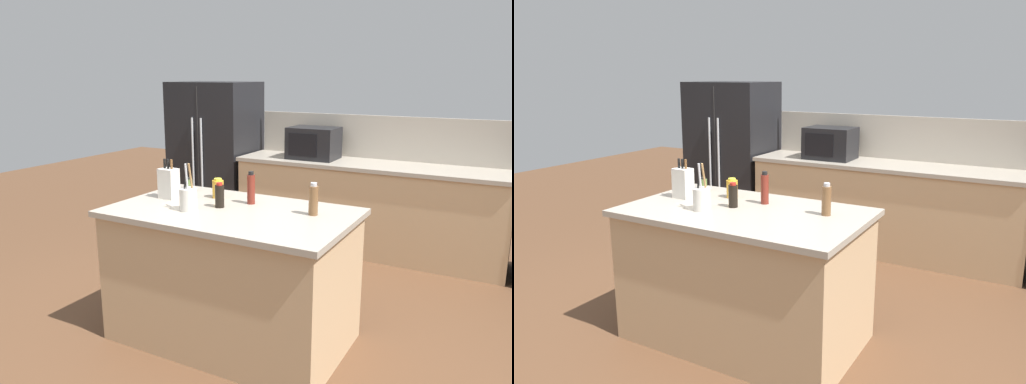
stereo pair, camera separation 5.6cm
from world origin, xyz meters
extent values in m
plane|color=brown|center=(0.00, 0.00, 0.00)|extent=(14.00, 14.00, 0.00)
cube|color=tan|center=(0.30, 2.20, 0.45)|extent=(2.73, 0.62, 0.90)
cube|color=#9E9384|center=(0.30, 2.20, 0.92)|extent=(2.77, 0.66, 0.04)
cube|color=#B2A899|center=(0.30, 2.52, 1.17)|extent=(2.73, 0.03, 0.46)
cube|color=tan|center=(0.00, 0.00, 0.45)|extent=(1.57, 0.91, 0.90)
cube|color=#9E9384|center=(0.00, 0.00, 0.92)|extent=(1.63, 0.97, 0.04)
cube|color=black|center=(-1.60, 2.25, 0.87)|extent=(0.95, 0.72, 1.74)
cube|color=#2D2D2D|center=(-1.60, 1.89, 0.87)|extent=(0.01, 0.00, 1.65)
cylinder|color=#ADB2B7|center=(-1.66, 1.87, 0.87)|extent=(0.02, 0.02, 0.96)
cylinder|color=#ADB2B7|center=(-1.54, 1.87, 0.87)|extent=(0.02, 0.02, 0.96)
cube|color=black|center=(-0.31, 2.20, 1.11)|extent=(0.51, 0.38, 0.34)
cube|color=black|center=(-0.36, 2.01, 1.11)|extent=(0.32, 0.01, 0.24)
cube|color=beige|center=(-0.57, 0.06, 1.05)|extent=(0.14, 0.11, 0.22)
cylinder|color=black|center=(-0.60, 0.06, 1.20)|extent=(0.02, 0.02, 0.07)
cylinder|color=black|center=(-0.57, 0.06, 1.20)|extent=(0.02, 0.02, 0.07)
cylinder|color=brown|center=(-0.53, 0.06, 1.20)|extent=(0.02, 0.02, 0.07)
cylinder|color=beige|center=(-0.24, -0.14, 1.02)|extent=(0.12, 0.12, 0.15)
cylinder|color=olive|center=(-0.23, -0.13, 1.17)|extent=(0.01, 0.05, 0.18)
cylinder|color=black|center=(-0.26, -0.14, 1.17)|extent=(0.01, 0.05, 0.18)
cylinder|color=#B2B2B7|center=(-0.24, -0.16, 1.17)|extent=(0.01, 0.03, 0.18)
cylinder|color=black|center=(-0.10, 0.02, 1.02)|extent=(0.06, 0.06, 0.15)
cylinder|color=#B22319|center=(-0.10, 0.02, 1.10)|extent=(0.04, 0.04, 0.02)
cylinder|color=maroon|center=(0.04, 0.21, 1.04)|extent=(0.06, 0.06, 0.21)
cylinder|color=black|center=(0.04, 0.21, 1.16)|extent=(0.04, 0.04, 0.02)
cylinder|color=#B73D1E|center=(-0.70, 0.21, 0.98)|extent=(0.05, 0.05, 0.08)
cylinder|color=black|center=(-0.70, 0.21, 1.03)|extent=(0.03, 0.03, 0.02)
cylinder|color=brown|center=(0.53, 0.15, 1.04)|extent=(0.06, 0.06, 0.19)
cylinder|color=#B2B2B7|center=(0.53, 0.15, 1.14)|extent=(0.04, 0.04, 0.02)
cylinder|color=#567038|center=(-0.57, 0.30, 0.99)|extent=(0.06, 0.06, 0.10)
cylinder|color=black|center=(-0.57, 0.30, 1.04)|extent=(0.04, 0.04, 0.02)
cylinder|color=gold|center=(-0.26, 0.24, 1.00)|extent=(0.08, 0.08, 0.13)
cylinder|color=gold|center=(-0.26, 0.24, 1.08)|extent=(0.05, 0.05, 0.02)
camera|label=1|loc=(1.70, -2.75, 1.83)|focal=35.00mm
camera|label=2|loc=(1.75, -2.72, 1.83)|focal=35.00mm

